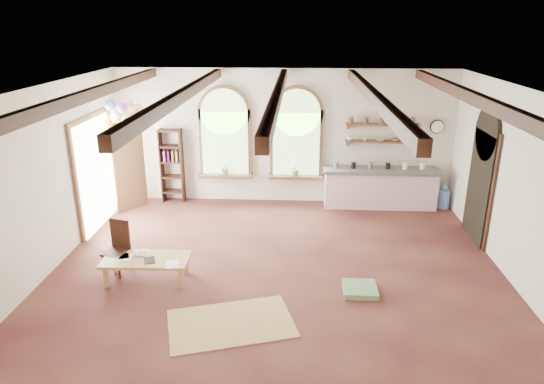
# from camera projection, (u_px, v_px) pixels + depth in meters

# --- Properties ---
(floor) EXTENTS (8.00, 8.00, 0.00)m
(floor) POSITION_uv_depth(u_px,v_px,m) (277.00, 267.00, 8.76)
(floor) COLOR brown
(floor) RESTS_ON ground
(ceiling_beams) EXTENTS (6.20, 6.80, 0.18)m
(ceiling_beams) POSITION_uv_depth(u_px,v_px,m) (278.00, 95.00, 7.73)
(ceiling_beams) COLOR #321810
(ceiling_beams) RESTS_ON ceiling
(window_left) EXTENTS (1.30, 0.28, 2.20)m
(window_left) POSITION_uv_depth(u_px,v_px,m) (225.00, 136.00, 11.51)
(window_left) COLOR brown
(window_left) RESTS_ON floor
(window_right) EXTENTS (1.30, 0.28, 2.20)m
(window_right) POSITION_uv_depth(u_px,v_px,m) (296.00, 137.00, 11.42)
(window_right) COLOR brown
(window_right) RESTS_ON floor
(left_doorway) EXTENTS (0.10, 1.90, 2.50)m
(left_doorway) POSITION_uv_depth(u_px,v_px,m) (95.00, 174.00, 10.27)
(left_doorway) COLOR brown
(left_doorway) RESTS_ON floor
(right_doorway) EXTENTS (0.10, 1.30, 2.40)m
(right_doorway) POSITION_uv_depth(u_px,v_px,m) (479.00, 187.00, 9.60)
(right_doorway) COLOR black
(right_doorway) RESTS_ON floor
(kitchen_counter) EXTENTS (2.68, 0.62, 0.94)m
(kitchen_counter) POSITION_uv_depth(u_px,v_px,m) (380.00, 188.00, 11.49)
(kitchen_counter) COLOR silver
(kitchen_counter) RESTS_ON floor
(wall_shelf_lower) EXTENTS (1.70, 0.24, 0.04)m
(wall_shelf_lower) POSITION_uv_depth(u_px,v_px,m) (382.00, 142.00, 11.31)
(wall_shelf_lower) COLOR brown
(wall_shelf_lower) RESTS_ON wall_back
(wall_shelf_upper) EXTENTS (1.70, 0.24, 0.04)m
(wall_shelf_upper) POSITION_uv_depth(u_px,v_px,m) (383.00, 125.00, 11.17)
(wall_shelf_upper) COLOR brown
(wall_shelf_upper) RESTS_ON wall_back
(wall_clock) EXTENTS (0.32, 0.04, 0.32)m
(wall_clock) POSITION_uv_depth(u_px,v_px,m) (437.00, 127.00, 11.19)
(wall_clock) COLOR black
(wall_clock) RESTS_ON wall_back
(bookshelf) EXTENTS (0.53, 0.32, 1.80)m
(bookshelf) POSITION_uv_depth(u_px,v_px,m) (172.00, 166.00, 11.72)
(bookshelf) COLOR #321810
(bookshelf) RESTS_ON floor
(coffee_table) EXTENTS (1.47, 0.71, 0.41)m
(coffee_table) POSITION_uv_depth(u_px,v_px,m) (146.00, 261.00, 8.21)
(coffee_table) COLOR tan
(coffee_table) RESTS_ON floor
(side_chair) EXTENTS (0.47, 0.47, 0.96)m
(side_chair) POSITION_uv_depth(u_px,v_px,m) (117.00, 258.00, 8.50)
(side_chair) COLOR #321810
(side_chair) RESTS_ON floor
(floor_mat) EXTENTS (2.05, 1.60, 0.02)m
(floor_mat) POSITION_uv_depth(u_px,v_px,m) (231.00, 323.00, 7.13)
(floor_mat) COLOR tan
(floor_mat) RESTS_ON floor
(floor_cushion) EXTENTS (0.55, 0.55, 0.09)m
(floor_cushion) POSITION_uv_depth(u_px,v_px,m) (360.00, 289.00, 7.96)
(floor_cushion) COLOR #67885E
(floor_cushion) RESTS_ON floor
(water_jug_a) EXTENTS (0.27, 0.27, 0.52)m
(water_jug_a) POSITION_uv_depth(u_px,v_px,m) (413.00, 198.00, 11.54)
(water_jug_a) COLOR #5E88CA
(water_jug_a) RESTS_ON floor
(water_jug_b) EXTENTS (0.29, 0.29, 0.57)m
(water_jug_b) POSITION_uv_depth(u_px,v_px,m) (444.00, 198.00, 11.49)
(water_jug_b) COLOR #5E88CA
(water_jug_b) RESTS_ON floor
(balloon_cluster) EXTENTS (0.78, 0.82, 1.15)m
(balloon_cluster) POSITION_uv_depth(u_px,v_px,m) (123.00, 114.00, 10.32)
(balloon_cluster) COLOR white
(balloon_cluster) RESTS_ON floor
(table_book) EXTENTS (0.18, 0.25, 0.02)m
(table_book) POSITION_uv_depth(u_px,v_px,m) (136.00, 253.00, 8.35)
(table_book) COLOR olive
(table_book) RESTS_ON coffee_table
(tablet) EXTENTS (0.25, 0.30, 0.01)m
(tablet) POSITION_uv_depth(u_px,v_px,m) (149.00, 260.00, 8.12)
(tablet) COLOR black
(tablet) RESTS_ON coffee_table
(potted_plant_left) EXTENTS (0.27, 0.23, 0.30)m
(potted_plant_left) POSITION_uv_depth(u_px,v_px,m) (225.00, 169.00, 11.67)
(potted_plant_left) COLOR #598C4C
(potted_plant_left) RESTS_ON window_left
(potted_plant_right) EXTENTS (0.27, 0.23, 0.30)m
(potted_plant_right) POSITION_uv_depth(u_px,v_px,m) (296.00, 170.00, 11.59)
(potted_plant_right) COLOR #598C4C
(potted_plant_right) RESTS_ON window_right
(shelf_cup_a) EXTENTS (0.12, 0.10, 0.10)m
(shelf_cup_a) POSITION_uv_depth(u_px,v_px,m) (350.00, 138.00, 11.32)
(shelf_cup_a) COLOR white
(shelf_cup_a) RESTS_ON wall_shelf_lower
(shelf_cup_b) EXTENTS (0.10, 0.10, 0.09)m
(shelf_cup_b) POSITION_uv_depth(u_px,v_px,m) (365.00, 139.00, 11.30)
(shelf_cup_b) COLOR beige
(shelf_cup_b) RESTS_ON wall_shelf_lower
(shelf_bowl_a) EXTENTS (0.22, 0.22, 0.05)m
(shelf_bowl_a) POSITION_uv_depth(u_px,v_px,m) (380.00, 140.00, 11.29)
(shelf_bowl_a) COLOR beige
(shelf_bowl_a) RESTS_ON wall_shelf_lower
(shelf_bowl_b) EXTENTS (0.20, 0.20, 0.06)m
(shelf_bowl_b) POSITION_uv_depth(u_px,v_px,m) (395.00, 140.00, 11.27)
(shelf_bowl_b) COLOR #8C664C
(shelf_bowl_b) RESTS_ON wall_shelf_lower
(shelf_vase) EXTENTS (0.18, 0.18, 0.19)m
(shelf_vase) POSITION_uv_depth(u_px,v_px,m) (411.00, 137.00, 11.23)
(shelf_vase) COLOR slate
(shelf_vase) RESTS_ON wall_shelf_lower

